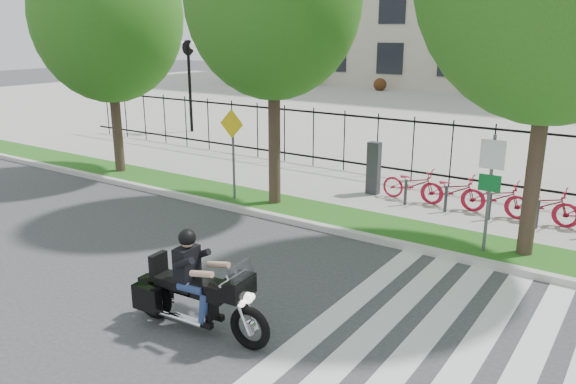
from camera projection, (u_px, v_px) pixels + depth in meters
The scene contains 11 objects.
ground at pixel (215, 296), 10.25m from camera, with size 120.00×120.00×0.00m, color #363638.
curb at pixel (328, 229), 13.49m from camera, with size 60.00×0.20×0.15m, color beige.
grass_verge at pixel (345, 219), 14.16m from camera, with size 60.00×1.50×0.15m, color #1C5A16.
sidewalk at pixel (387, 196), 16.15m from camera, with size 60.00×3.50×0.15m, color #9C9A92.
plaza at pixel (525, 119), 30.09m from camera, with size 80.00×34.00×0.10m, color #9C9A92.
iron_fence at pixel (413, 149), 17.24m from camera, with size 30.00×0.06×2.00m, color black, non-canonical shape.
lamp_post_left at pixel (189, 64), 25.38m from camera, with size 1.06×0.70×4.25m.
street_tree_0 at pixel (107, 16), 17.38m from camera, with size 4.66×4.66×7.62m.
sign_pole_regulatory at pixel (490, 179), 11.50m from camera, with size 0.50×0.09×2.50m.
sign_pole_warning at pixel (233, 142), 15.20m from camera, with size 0.78×0.09×2.49m.
motorcycle_rider at pixel (197, 292), 8.86m from camera, with size 2.69×0.81×2.07m.
Camera 1 is at (6.35, -6.95, 4.68)m, focal length 35.00 mm.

